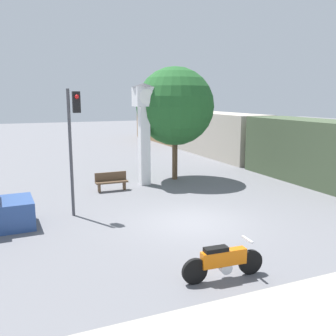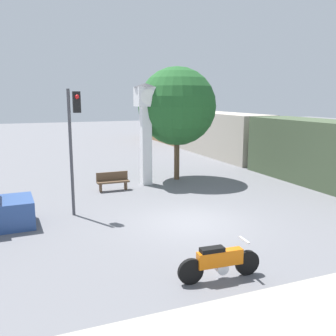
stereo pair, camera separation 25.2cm
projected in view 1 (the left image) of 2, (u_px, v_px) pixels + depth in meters
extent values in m
plane|color=slate|center=(191.00, 222.00, 14.01)|extent=(120.00, 120.00, 0.00)
cylinder|color=black|center=(250.00, 262.00, 9.85)|extent=(0.67, 0.15, 0.67)
cylinder|color=black|center=(195.00, 271.00, 9.33)|extent=(0.67, 0.15, 0.67)
cube|color=orange|center=(224.00, 258.00, 9.55)|extent=(1.23, 0.31, 0.40)
cube|color=black|center=(216.00, 249.00, 9.43)|extent=(0.64, 0.29, 0.11)
cylinder|color=silver|center=(225.00, 267.00, 9.62)|extent=(0.32, 0.24, 0.31)
cube|color=silver|center=(247.00, 239.00, 9.69)|extent=(0.09, 0.49, 0.04)
cube|color=white|center=(144.00, 146.00, 19.74)|extent=(0.52, 0.52, 4.14)
cube|color=white|center=(144.00, 97.00, 19.27)|extent=(0.99, 0.99, 0.99)
cylinder|color=white|center=(147.00, 97.00, 18.81)|extent=(0.79, 0.02, 0.79)
cone|color=#333338|center=(143.00, 85.00, 19.16)|extent=(1.18, 1.18, 0.20)
cube|color=#425138|center=(326.00, 153.00, 19.70)|extent=(2.80, 10.60, 3.40)
cube|color=#ADA393|center=(218.00, 134.00, 29.85)|extent=(2.80, 10.60, 3.40)
cube|color=olive|center=(165.00, 125.00, 40.00)|extent=(2.80, 10.60, 3.40)
cylinder|color=#47474C|center=(71.00, 154.00, 14.36)|extent=(0.12, 0.12, 4.92)
cube|color=black|center=(76.00, 102.00, 14.11)|extent=(0.28, 0.24, 0.80)
sphere|color=red|center=(77.00, 97.00, 13.94)|extent=(0.16, 0.16, 0.16)
cylinder|color=brown|center=(175.00, 158.00, 21.14)|extent=(0.30, 0.30, 2.40)
sphere|color=#235B28|center=(175.00, 106.00, 20.60)|extent=(4.30, 4.30, 4.30)
cube|color=brown|center=(112.00, 182.00, 18.62)|extent=(1.60, 0.44, 0.08)
cube|color=brown|center=(111.00, 176.00, 18.75)|extent=(1.60, 0.06, 0.44)
cube|color=brown|center=(99.00, 188.00, 18.42)|extent=(0.08, 0.35, 0.41)
cube|color=brown|center=(124.00, 186.00, 18.91)|extent=(0.08, 0.35, 0.41)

